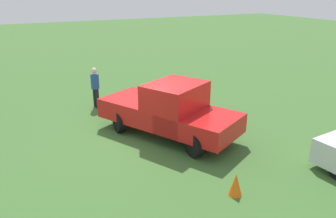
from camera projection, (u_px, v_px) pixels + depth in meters
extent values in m
plane|color=#3D662D|center=(144.00, 138.00, 10.76)|extent=(80.00, 80.00, 0.00)
cylinder|color=black|center=(119.00, 121.00, 11.10)|extent=(0.75, 0.22, 0.75)
cylinder|color=black|center=(148.00, 109.00, 12.25)|extent=(0.75, 0.22, 0.75)
cylinder|color=black|center=(194.00, 144.00, 9.47)|extent=(0.75, 0.22, 0.75)
cylinder|color=black|center=(220.00, 127.00, 10.61)|extent=(0.75, 0.22, 0.75)
cube|color=red|center=(136.00, 106.00, 11.51)|extent=(2.46, 2.45, 0.64)
cube|color=red|center=(175.00, 105.00, 10.46)|extent=(2.13, 2.28, 1.40)
cube|color=slate|center=(175.00, 92.00, 10.30)|extent=(1.87, 2.05, 0.48)
cube|color=red|center=(200.00, 124.00, 10.08)|extent=(2.79, 2.61, 0.60)
cube|color=silver|center=(118.00, 108.00, 12.07)|extent=(0.90, 1.60, 0.16)
cylinder|color=black|center=(97.00, 98.00, 13.32)|extent=(0.14, 0.14, 0.78)
cylinder|color=black|center=(95.00, 97.00, 13.46)|extent=(0.14, 0.14, 0.78)
cylinder|color=#284C93|center=(95.00, 81.00, 13.15)|extent=(0.38, 0.38, 0.58)
sphere|color=beige|center=(94.00, 70.00, 13.00)|extent=(0.21, 0.21, 0.21)
cone|color=orange|center=(236.00, 185.00, 7.73)|extent=(0.32, 0.32, 0.55)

